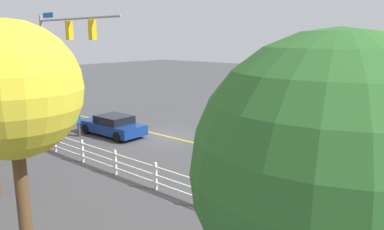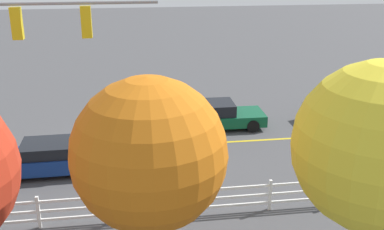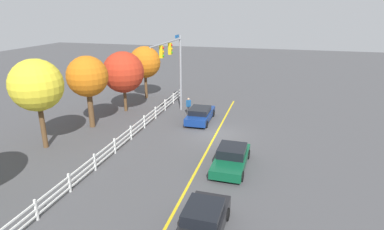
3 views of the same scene
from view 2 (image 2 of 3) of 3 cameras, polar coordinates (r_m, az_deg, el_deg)
name	(u,v)px [view 2 (image 2 of 3)]	position (r m, az deg, el deg)	size (l,w,h in m)	color
ground_plane	(112,149)	(21.48, -10.01, -4.18)	(120.00, 120.00, 0.00)	#444447
lane_center_stripe	(197,144)	(21.69, 0.62, -3.62)	(28.00, 0.16, 0.01)	gold
car_0	(348,110)	(25.64, 18.91, 0.62)	(4.57, 1.98, 1.45)	black
car_1	(218,116)	(23.58, 3.28, -0.06)	(4.64, 2.09, 1.36)	#0C4C2D
car_2	(45,158)	(19.67, -17.91, -5.10)	(4.62, 2.04, 1.31)	navy
white_rail_fence	(196,200)	(15.79, 0.54, -10.55)	(26.10, 0.10, 1.15)	white
tree_0	(149,156)	(9.88, -5.36, -5.10)	(3.41, 3.41, 6.15)	brown
tree_2	(380,148)	(10.26, 22.46, -3.86)	(3.68, 3.68, 6.55)	brown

